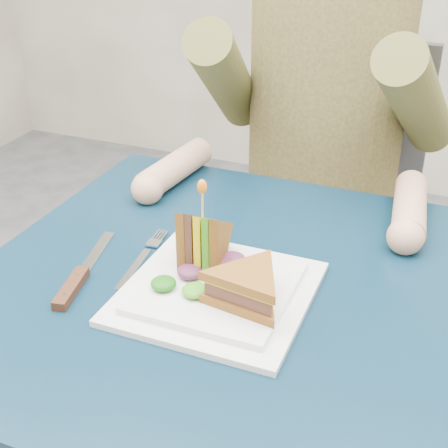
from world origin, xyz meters
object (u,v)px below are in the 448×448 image
at_px(plate, 217,291).
at_px(fork, 141,259).
at_px(diner, 328,66).
at_px(sandwich_flat, 248,287).
at_px(table, 226,322).
at_px(chair, 327,203).
at_px(knife, 76,281).
at_px(sandwich_upright, 203,243).

bearing_deg(plate, fork, 164.30).
relative_size(diner, sandwich_flat, 4.97).
distance_m(table, chair, 0.68).
bearing_deg(knife, table, 25.25).
bearing_deg(diner, sandwich_flat, -84.73).
xyz_separation_m(table, sandwich_upright, (-0.04, 0.00, 0.13)).
relative_size(diner, sandwich_upright, 5.07).
xyz_separation_m(chair, knife, (-0.20, -0.77, 0.20)).
bearing_deg(table, chair, 90.00).
distance_m(table, knife, 0.24).
bearing_deg(knife, diner, 73.00).
xyz_separation_m(diner, plate, (0.00, -0.60, -0.18)).
bearing_deg(diner, plate, -89.72).
bearing_deg(knife, fork, 58.62).
bearing_deg(knife, sandwich_flat, 5.94).
xyz_separation_m(table, chair, (0.00, 0.67, -0.11)).
relative_size(table, fork, 4.18).
bearing_deg(sandwich_upright, sandwich_flat, -36.04).
distance_m(plate, knife, 0.21).
xyz_separation_m(diner, sandwich_upright, (-0.04, -0.56, -0.13)).
relative_size(table, knife, 3.42).
xyz_separation_m(plate, fork, (-0.15, 0.04, -0.01)).
bearing_deg(fork, plate, -15.70).
height_order(table, fork, fork).
bearing_deg(chair, knife, -104.63).
relative_size(table, sandwich_upright, 5.10).
bearing_deg(sandwich_flat, plate, 155.56).
distance_m(sandwich_flat, knife, 0.26).
bearing_deg(diner, sandwich_upright, -93.92).
bearing_deg(fork, chair, 77.98).
distance_m(sandwich_upright, fork, 0.12).
bearing_deg(sandwich_flat, fork, 161.81).
xyz_separation_m(chair, fork, (-0.14, -0.67, 0.19)).
bearing_deg(sandwich_upright, table, -3.64).
height_order(sandwich_flat, knife, sandwich_flat).
bearing_deg(chair, diner, -90.00).
height_order(plate, sandwich_flat, sandwich_flat).
relative_size(chair, sandwich_upright, 6.32).
height_order(diner, sandwich_upright, diner).
height_order(table, plate, plate).
bearing_deg(fork, sandwich_flat, -18.19).
distance_m(chair, sandwich_flat, 0.78).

